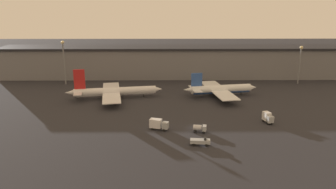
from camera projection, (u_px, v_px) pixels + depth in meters
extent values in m
plane|color=#26262B|center=(194.00, 128.00, 115.42)|extent=(600.00, 600.00, 0.00)
cube|color=slate|center=(182.00, 63.00, 193.18)|extent=(210.62, 18.43, 16.82)
cube|color=black|center=(182.00, 48.00, 190.75)|extent=(210.62, 20.43, 1.20)
cylinder|color=silver|center=(115.00, 91.00, 150.67)|extent=(37.40, 9.58, 3.52)
cylinder|color=silver|center=(115.00, 92.00, 150.84)|extent=(35.47, 8.75, 2.99)
cone|color=silver|center=(158.00, 89.00, 153.97)|extent=(4.71, 3.99, 3.34)
cone|color=silver|center=(71.00, 93.00, 147.27)|extent=(5.70, 3.81, 2.99)
cube|color=red|center=(79.00, 79.00, 146.37)|extent=(4.92, 1.20, 8.95)
cube|color=silver|center=(79.00, 92.00, 147.78)|extent=(5.63, 13.60, 0.24)
cube|color=silver|center=(111.00, 92.00, 150.48)|extent=(13.64, 37.44, 0.36)
cylinder|color=gray|center=(114.00, 89.00, 160.73)|extent=(4.13, 2.54, 1.93)
cylinder|color=gray|center=(114.00, 101.00, 141.26)|extent=(4.13, 2.54, 1.93)
cylinder|color=black|center=(144.00, 95.00, 153.54)|extent=(0.50, 0.50, 1.58)
cylinder|color=black|center=(111.00, 96.00, 152.38)|extent=(0.50, 0.50, 1.58)
cylinder|color=black|center=(112.00, 97.00, 149.71)|extent=(0.50, 0.50, 1.58)
cylinder|color=white|center=(221.00, 89.00, 154.02)|extent=(28.86, 8.34, 3.71)
cylinder|color=#2D519E|center=(221.00, 90.00, 154.20)|extent=(27.36, 7.56, 3.15)
cone|color=white|center=(252.00, 87.00, 156.60)|extent=(4.96, 4.20, 3.52)
cone|color=white|center=(189.00, 90.00, 151.34)|extent=(6.00, 4.02, 3.15)
cube|color=#2D519E|center=(197.00, 80.00, 150.68)|extent=(5.18, 1.24, 6.16)
cube|color=white|center=(195.00, 89.00, 151.77)|extent=(5.75, 13.26, 0.24)
cube|color=white|center=(218.00, 90.00, 153.91)|extent=(13.87, 36.49, 0.36)
cylinder|color=gray|center=(213.00, 87.00, 163.86)|extent=(4.35, 2.68, 2.04)
cylinder|color=gray|center=(227.00, 98.00, 144.93)|extent=(4.35, 2.68, 2.04)
cylinder|color=black|center=(241.00, 93.00, 156.42)|extent=(0.50, 0.50, 1.67)
cylinder|color=black|center=(217.00, 94.00, 155.91)|extent=(0.50, 0.50, 1.67)
cylinder|color=black|center=(219.00, 95.00, 153.10)|extent=(0.50, 0.50, 1.67)
cube|color=#9EA3A8|center=(271.00, 120.00, 118.11)|extent=(2.44, 1.96, 2.35)
cube|color=silver|center=(267.00, 116.00, 120.50)|extent=(2.81, 3.50, 3.13)
cylinder|color=black|center=(272.00, 123.00, 118.83)|extent=(0.73, 1.00, 0.90)
cylinder|color=black|center=(268.00, 123.00, 118.44)|extent=(0.73, 1.00, 0.90)
cylinder|color=black|center=(267.00, 120.00, 121.79)|extent=(0.73, 1.00, 0.90)
cylinder|color=black|center=(263.00, 120.00, 121.41)|extent=(0.73, 1.00, 0.90)
cube|color=#9EA3A8|center=(204.00, 128.00, 110.76)|extent=(1.68, 2.65, 1.77)
cylinder|color=#B7B7BC|center=(197.00, 128.00, 111.13)|extent=(3.09, 2.34, 1.87)
cylinder|color=black|center=(204.00, 130.00, 111.98)|extent=(1.00, 0.77, 0.90)
cylinder|color=black|center=(204.00, 132.00, 110.22)|extent=(1.00, 0.77, 0.90)
cylinder|color=black|center=(195.00, 130.00, 112.45)|extent=(1.00, 0.77, 0.90)
cylinder|color=black|center=(195.00, 132.00, 110.69)|extent=(1.00, 0.77, 0.90)
cube|color=#9EA3A8|center=(165.00, 125.00, 112.57)|extent=(2.54, 2.82, 2.30)
cube|color=silver|center=(156.00, 123.00, 113.41)|extent=(4.51, 3.42, 3.07)
cylinder|color=black|center=(166.00, 128.00, 113.82)|extent=(1.03, 0.83, 0.90)
cylinder|color=black|center=(164.00, 130.00, 112.19)|extent=(1.03, 0.83, 0.90)
cylinder|color=black|center=(154.00, 127.00, 114.94)|extent=(1.03, 0.83, 0.90)
cylinder|color=black|center=(153.00, 129.00, 113.30)|extent=(1.03, 0.83, 0.90)
cube|color=#9EA3A8|center=(200.00, 141.00, 101.00)|extent=(6.32, 2.74, 1.15)
cube|color=black|center=(205.00, 138.00, 100.60)|extent=(0.85, 1.56, 0.80)
cylinder|color=black|center=(206.00, 143.00, 101.83)|extent=(0.95, 0.62, 0.90)
cylinder|color=black|center=(207.00, 145.00, 100.29)|extent=(0.95, 0.62, 0.90)
cylinder|color=black|center=(194.00, 142.00, 102.17)|extent=(0.95, 0.62, 0.90)
cylinder|color=black|center=(194.00, 145.00, 100.63)|extent=(0.95, 0.62, 0.90)
cylinder|color=slate|center=(64.00, 64.00, 174.87)|extent=(0.70, 0.70, 21.99)
sphere|color=beige|center=(62.00, 42.00, 171.75)|extent=(1.80, 1.80, 1.80)
cylinder|color=slate|center=(299.00, 66.00, 176.49)|extent=(0.70, 0.70, 19.09)
sphere|color=beige|center=(301.00, 48.00, 173.76)|extent=(1.80, 1.80, 1.80)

